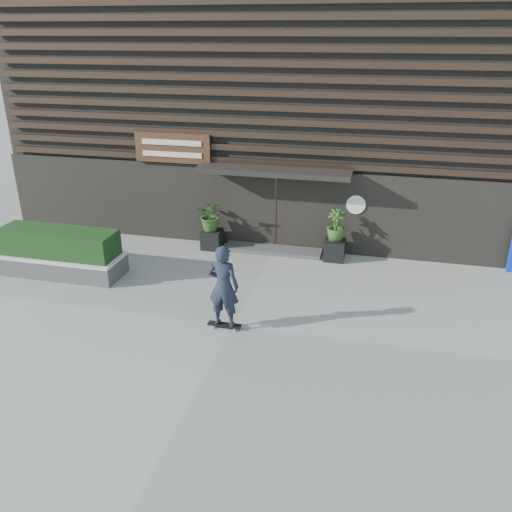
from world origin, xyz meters
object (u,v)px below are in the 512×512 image
(raised_bed, at_px, (62,264))
(skateboarder, at_px, (223,286))
(planter_pot_left, at_px, (212,239))
(planter_pot_right, at_px, (335,250))

(raised_bed, distance_m, skateboarder, 5.66)
(planter_pot_left, distance_m, planter_pot_right, 3.80)
(planter_pot_left, height_order, skateboarder, skateboarder)
(planter_pot_right, xyz_separation_m, raised_bed, (-7.35, -2.73, -0.05))
(planter_pot_left, relative_size, raised_bed, 0.17)
(planter_pot_left, relative_size, skateboarder, 0.29)
(planter_pot_left, distance_m, skateboarder, 4.93)
(raised_bed, xyz_separation_m, skateboarder, (5.30, -1.82, 0.81))
(planter_pot_right, distance_m, skateboarder, 5.04)
(planter_pot_right, relative_size, raised_bed, 0.17)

